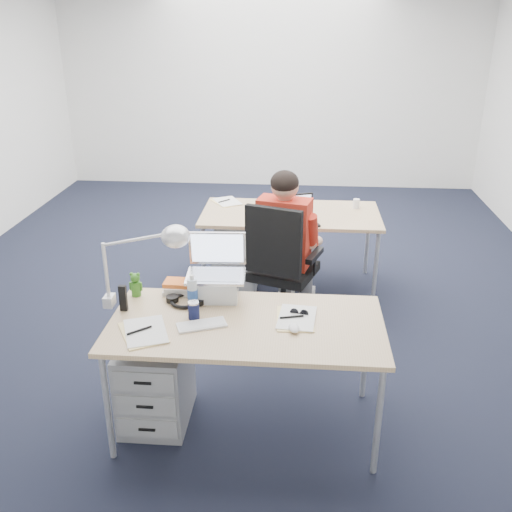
# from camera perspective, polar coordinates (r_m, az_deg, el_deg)

# --- Properties ---
(floor) EXTENTS (7.00, 7.00, 0.00)m
(floor) POSITION_cam_1_polar(r_m,az_deg,el_deg) (5.45, -0.86, -2.89)
(floor) COLOR black
(floor) RESTS_ON ground
(room) EXTENTS (6.02, 7.02, 2.80)m
(room) POSITION_cam_1_polar(r_m,az_deg,el_deg) (4.95, -0.98, 15.26)
(room) COLOR silver
(room) RESTS_ON ground
(desk_near) EXTENTS (1.60, 0.80, 0.73)m
(desk_near) POSITION_cam_1_polar(r_m,az_deg,el_deg) (3.36, -0.98, -7.35)
(desk_near) COLOR tan
(desk_near) RESTS_ON ground
(desk_far) EXTENTS (1.60, 0.80, 0.73)m
(desk_far) POSITION_cam_1_polar(r_m,az_deg,el_deg) (5.19, 3.47, 3.87)
(desk_far) COLOR tan
(desk_far) RESTS_ON ground
(office_chair) EXTENTS (0.87, 0.87, 1.09)m
(office_chair) POSITION_cam_1_polar(r_m,az_deg,el_deg) (4.62, 2.59, -3.69)
(office_chair) COLOR black
(office_chair) RESTS_ON ground
(seated_person) EXTENTS (0.50, 0.76, 1.30)m
(seated_person) POSITION_cam_1_polar(r_m,az_deg,el_deg) (4.64, 3.24, 1.07)
(seated_person) COLOR red
(seated_person) RESTS_ON ground
(drawer_pedestal_near) EXTENTS (0.40, 0.50, 0.55)m
(drawer_pedestal_near) POSITION_cam_1_polar(r_m,az_deg,el_deg) (3.68, -9.98, -12.25)
(drawer_pedestal_near) COLOR #939598
(drawer_pedestal_near) RESTS_ON ground
(drawer_pedestal_far) EXTENTS (0.40, 0.50, 0.55)m
(drawer_pedestal_far) POSITION_cam_1_polar(r_m,az_deg,el_deg) (5.33, -2.00, -0.25)
(drawer_pedestal_far) COLOR #939598
(drawer_pedestal_far) RESTS_ON ground
(silver_laptop) EXTENTS (0.38, 0.31, 0.39)m
(silver_laptop) POSITION_cam_1_polar(r_m,az_deg,el_deg) (3.55, -4.07, -1.28)
(silver_laptop) COLOR silver
(silver_laptop) RESTS_ON desk_near
(wireless_keyboard) EXTENTS (0.30, 0.21, 0.01)m
(wireless_keyboard) POSITION_cam_1_polar(r_m,az_deg,el_deg) (3.31, -5.45, -6.86)
(wireless_keyboard) COLOR white
(wireless_keyboard) RESTS_ON desk_near
(computer_mouse) EXTENTS (0.08, 0.11, 0.04)m
(computer_mouse) POSITION_cam_1_polar(r_m,az_deg,el_deg) (3.25, 3.82, -7.20)
(computer_mouse) COLOR white
(computer_mouse) RESTS_ON desk_near
(headphones) EXTENTS (0.27, 0.22, 0.04)m
(headphones) POSITION_cam_1_polar(r_m,az_deg,el_deg) (3.56, -7.09, -4.38)
(headphones) COLOR black
(headphones) RESTS_ON desk_near
(can_koozie) EXTENTS (0.07, 0.07, 0.11)m
(can_koozie) POSITION_cam_1_polar(r_m,az_deg,el_deg) (3.37, -6.25, -5.39)
(can_koozie) COLOR #13173B
(can_koozie) RESTS_ON desk_near
(water_bottle) EXTENTS (0.08, 0.08, 0.20)m
(water_bottle) POSITION_cam_1_polar(r_m,az_deg,el_deg) (3.49, -6.38, -3.45)
(water_bottle) COLOR silver
(water_bottle) RESTS_ON desk_near
(bear_figurine) EXTENTS (0.10, 0.09, 0.16)m
(bear_figurine) POSITION_cam_1_polar(r_m,az_deg,el_deg) (3.68, -11.95, -2.76)
(bear_figurine) COLOR #21671B
(bear_figurine) RESTS_ON desk_near
(book_stack) EXTENTS (0.22, 0.19, 0.08)m
(book_stack) POSITION_cam_1_polar(r_m,az_deg,el_deg) (3.69, -7.80, -3.08)
(book_stack) COLOR silver
(book_stack) RESTS_ON desk_near
(cordless_phone) EXTENTS (0.04, 0.03, 0.17)m
(cordless_phone) POSITION_cam_1_polar(r_m,az_deg,el_deg) (3.52, -13.14, -4.12)
(cordless_phone) COLOR black
(cordless_phone) RESTS_ON desk_near
(papers_left) EXTENTS (0.33, 0.38, 0.01)m
(papers_left) POSITION_cam_1_polar(r_m,az_deg,el_deg) (3.29, -11.21, -7.49)
(papers_left) COLOR #FDE292
(papers_left) RESTS_ON desk_near
(papers_right) EXTENTS (0.23, 0.31, 0.01)m
(papers_right) POSITION_cam_1_polar(r_m,az_deg,el_deg) (3.37, 3.93, -6.26)
(papers_right) COLOR #FDE292
(papers_right) RESTS_ON desk_near
(sunglasses) EXTENTS (0.12, 0.07, 0.03)m
(sunglasses) POSITION_cam_1_polar(r_m,az_deg,el_deg) (3.41, 4.34, -5.71)
(sunglasses) COLOR black
(sunglasses) RESTS_ON desk_near
(desk_lamp) EXTENTS (0.52, 0.36, 0.56)m
(desk_lamp) POSITION_cam_1_polar(r_m,az_deg,el_deg) (3.46, -12.22, -0.87)
(desk_lamp) COLOR silver
(desk_lamp) RESTS_ON desk_near
(dark_laptop) EXTENTS (0.44, 0.44, 0.25)m
(dark_laptop) POSITION_cam_1_polar(r_m,az_deg,el_deg) (4.84, 4.11, 4.61)
(dark_laptop) COLOR black
(dark_laptop) RESTS_ON desk_far
(far_cup) EXTENTS (0.07, 0.07, 0.09)m
(far_cup) POSITION_cam_1_polar(r_m,az_deg,el_deg) (5.35, 9.99, 5.18)
(far_cup) COLOR white
(far_cup) RESTS_ON desk_far
(far_papers) EXTENTS (0.32, 0.35, 0.01)m
(far_papers) POSITION_cam_1_polar(r_m,az_deg,el_deg) (5.46, -2.99, 5.42)
(far_papers) COLOR white
(far_papers) RESTS_ON desk_far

